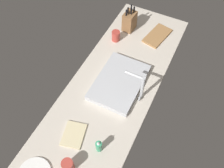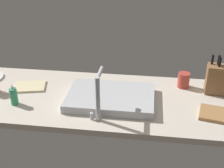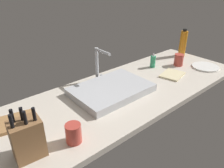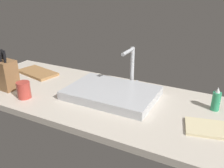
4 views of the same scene
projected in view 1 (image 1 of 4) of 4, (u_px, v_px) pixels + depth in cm
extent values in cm
cube|color=beige|center=(112.00, 89.00, 187.49)|extent=(198.88, 65.29, 3.50)
cube|color=#B7BABF|center=(119.00, 82.00, 185.95)|extent=(49.35, 34.18, 4.71)
cylinder|color=#B7BABF|center=(142.00, 88.00, 170.88)|extent=(2.40, 2.40, 24.59)
cylinder|color=#B7BABF|center=(135.00, 75.00, 163.31)|extent=(2.00, 13.97, 2.00)
cylinder|color=#B7BABF|center=(139.00, 99.00, 177.60)|extent=(1.60, 1.60, 4.00)
cube|color=brown|center=(129.00, 21.00, 216.32)|extent=(13.16, 10.49, 17.63)
cylinder|color=black|center=(131.00, 8.00, 209.13)|extent=(1.52, 1.52, 5.79)
cylinder|color=black|center=(134.00, 9.00, 207.64)|extent=(1.52, 1.52, 5.79)
cylinder|color=black|center=(128.00, 10.00, 207.04)|extent=(1.52, 1.52, 5.79)
cylinder|color=black|center=(131.00, 11.00, 206.23)|extent=(1.52, 1.52, 5.79)
cylinder|color=black|center=(126.00, 13.00, 205.18)|extent=(1.52, 1.52, 5.79)
cube|color=#9E7042|center=(157.00, 36.00, 217.10)|extent=(31.41, 20.77, 1.80)
cylinder|color=#2D9966|center=(99.00, 146.00, 154.18)|extent=(4.22, 4.22, 9.68)
cone|color=silver|center=(98.00, 143.00, 149.04)|extent=(2.32, 2.32, 2.80)
cube|color=beige|center=(74.00, 135.00, 163.23)|extent=(21.26, 18.14, 1.20)
cylinder|color=#B23D33|center=(116.00, 36.00, 211.49)|extent=(7.31, 7.31, 9.41)
cylinder|color=#B23D33|center=(68.00, 166.00, 147.25)|extent=(7.38, 7.38, 9.70)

